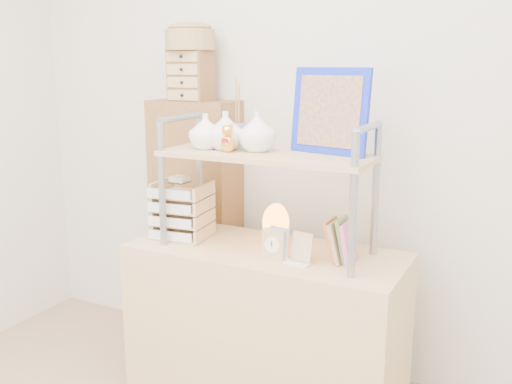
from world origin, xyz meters
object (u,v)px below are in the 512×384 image
(desk, at_px, (265,329))
(salt_lamp, at_px, (276,224))
(cabinet, at_px, (197,227))
(letter_tray, at_px, (181,213))

(desk, distance_m, salt_lamp, 0.48)
(cabinet, height_order, letter_tray, cabinet)
(desk, height_order, salt_lamp, salt_lamp)
(cabinet, distance_m, letter_tray, 0.46)
(cabinet, bearing_deg, desk, -33.03)
(cabinet, distance_m, salt_lamp, 0.70)
(cabinet, xyz_separation_m, salt_lamp, (0.61, -0.30, 0.17))
(cabinet, bearing_deg, salt_lamp, -27.18)
(desk, bearing_deg, salt_lamp, 80.65)
(desk, height_order, cabinet, cabinet)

